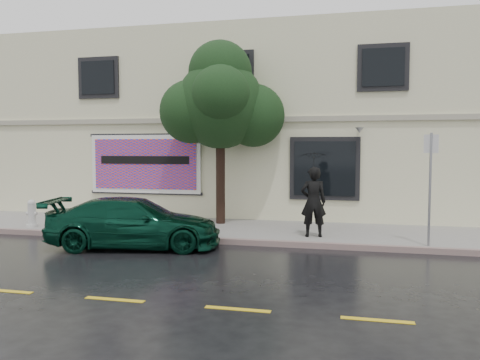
% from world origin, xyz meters
% --- Properties ---
extents(ground, '(90.00, 90.00, 0.00)m').
position_xyz_m(ground, '(0.00, 0.00, 0.00)').
color(ground, black).
rests_on(ground, ground).
extents(sidewalk, '(20.00, 3.50, 0.15)m').
position_xyz_m(sidewalk, '(0.00, 3.25, 0.07)').
color(sidewalk, gray).
rests_on(sidewalk, ground).
extents(curb, '(20.00, 0.18, 0.16)m').
position_xyz_m(curb, '(0.00, 1.50, 0.07)').
color(curb, slate).
rests_on(curb, ground).
extents(road_marking, '(19.00, 0.12, 0.01)m').
position_xyz_m(road_marking, '(0.00, -3.50, 0.01)').
color(road_marking, gold).
rests_on(road_marking, ground).
extents(building, '(20.00, 8.12, 7.00)m').
position_xyz_m(building, '(0.00, 9.00, 3.50)').
color(building, beige).
rests_on(building, ground).
extents(billboard, '(4.30, 0.16, 2.20)m').
position_xyz_m(billboard, '(-3.20, 4.92, 2.05)').
color(billboard, white).
rests_on(billboard, ground).
extents(car, '(4.83, 2.83, 1.32)m').
position_xyz_m(car, '(-1.56, 0.56, 0.66)').
color(car, '#083021').
rests_on(car, ground).
extents(pedestrian, '(0.79, 0.60, 1.96)m').
position_xyz_m(pedestrian, '(3.02, 2.32, 1.13)').
color(pedestrian, black).
rests_on(pedestrian, sidewalk).
extents(umbrella, '(1.05, 1.05, 0.72)m').
position_xyz_m(umbrella, '(3.02, 2.32, 2.47)').
color(umbrella, black).
rests_on(umbrella, pedestrian).
extents(street_tree, '(2.86, 2.86, 5.32)m').
position_xyz_m(street_tree, '(-0.12, 3.98, 4.01)').
color(street_tree, black).
rests_on(street_tree, sidewalk).
extents(fire_hydrant, '(0.35, 0.33, 0.86)m').
position_xyz_m(fire_hydrant, '(-5.75, 2.02, 0.57)').
color(fire_hydrant, beige).
rests_on(fire_hydrant, sidewalk).
extents(sign_pole, '(0.34, 0.15, 2.87)m').
position_xyz_m(sign_pole, '(5.97, 1.70, 1.85)').
color(sign_pole, gray).
rests_on(sign_pole, sidewalk).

